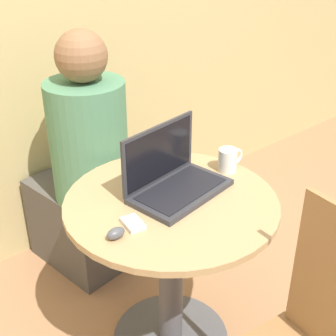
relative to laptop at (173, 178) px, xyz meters
name	(u,v)px	position (x,y,z in m)	size (l,w,h in m)	color
round_table	(171,249)	(-0.05, -0.05, -0.28)	(0.78, 0.78, 0.71)	#4C4C51
laptop	(173,178)	(0.00, 0.00, 0.00)	(0.40, 0.28, 0.24)	#2D2D33
cell_phone	(133,224)	(-0.25, -0.09, -0.05)	(0.07, 0.10, 0.02)	silver
computer_mouse	(116,233)	(-0.33, -0.11, -0.04)	(0.06, 0.04, 0.04)	#4C4C51
coffee_cup	(228,160)	(0.27, -0.02, -0.01)	(0.12, 0.08, 0.09)	white
person_seated	(85,178)	(-0.04, 0.61, -0.26)	(0.39, 0.56, 1.22)	#4C4742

